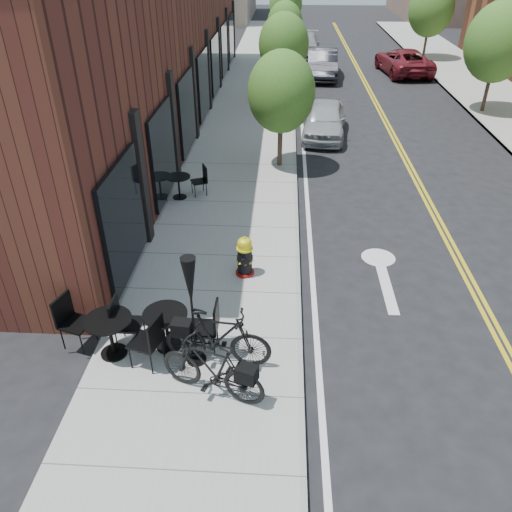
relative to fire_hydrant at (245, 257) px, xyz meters
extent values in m
plane|color=black|center=(1.30, -2.22, -0.59)|extent=(120.00, 120.00, 0.00)
cube|color=#9E9B93|center=(-0.70, 7.78, -0.53)|extent=(4.00, 70.00, 0.12)
cube|color=#4C1F18|center=(-5.20, 11.78, 2.91)|extent=(5.00, 28.00, 7.00)
cylinder|color=#382B1E|center=(0.70, 6.78, 0.33)|extent=(0.16, 0.16, 1.61)
ellipsoid|color=#2B5E1D|center=(0.70, 6.78, 2.02)|extent=(2.20, 2.20, 2.64)
cylinder|color=#382B1E|center=(0.70, 14.78, 0.37)|extent=(0.16, 0.16, 1.68)
ellipsoid|color=#2B5E1D|center=(0.70, 14.78, 2.13)|extent=(2.30, 2.30, 2.76)
cylinder|color=#382B1E|center=(0.70, 22.78, 0.31)|extent=(0.16, 0.16, 1.57)
ellipsoid|color=#2B5E1D|center=(0.70, 22.78, 1.94)|extent=(2.10, 2.10, 2.52)
cylinder|color=#382B1E|center=(0.70, 30.78, 0.38)|extent=(0.16, 0.16, 1.71)
ellipsoid|color=#2B5E1D|center=(0.70, 30.78, 2.20)|extent=(2.40, 2.40, 2.88)
cylinder|color=#382B1E|center=(9.90, 13.78, 0.44)|extent=(0.16, 0.16, 1.82)
ellipsoid|color=#2B5E1D|center=(9.90, 13.78, 2.47)|extent=(2.80, 2.80, 3.36)
cylinder|color=#382B1E|center=(9.90, 25.78, 0.44)|extent=(0.16, 0.16, 1.82)
ellipsoid|color=#2B5E1D|center=(9.90, 25.78, 2.47)|extent=(2.80, 2.80, 3.36)
cylinder|color=maroon|center=(0.00, 0.00, -0.44)|extent=(0.49, 0.49, 0.07)
cylinder|color=black|center=(0.00, 0.00, -0.12)|extent=(0.38, 0.38, 0.65)
cylinder|color=yellow|center=(0.00, 0.00, 0.22)|extent=(0.43, 0.43, 0.04)
cylinder|color=yellow|center=(0.00, 0.00, 0.31)|extent=(0.36, 0.36, 0.15)
ellipsoid|color=yellow|center=(0.00, 0.00, 0.40)|extent=(0.35, 0.35, 0.19)
cylinder|color=yellow|center=(0.00, 0.00, 0.50)|extent=(0.06, 0.06, 0.07)
imported|color=black|center=(-0.28, -3.69, 0.11)|extent=(2.01, 1.16, 1.16)
imported|color=black|center=(-0.27, -2.94, 0.12)|extent=(2.03, 0.76, 1.19)
cylinder|color=black|center=(-2.30, -2.82, -0.46)|extent=(0.63, 0.63, 0.03)
cylinder|color=black|center=(-2.30, -2.82, -0.06)|extent=(0.09, 0.09, 0.80)
cylinder|color=black|center=(-2.30, -2.82, 0.35)|extent=(1.09, 1.09, 0.03)
cylinder|color=black|center=(-1.30, -2.56, -0.46)|extent=(0.49, 0.49, 0.03)
cylinder|color=black|center=(-1.30, -2.56, -0.08)|extent=(0.07, 0.07, 0.78)
cylinder|color=black|center=(-1.30, -2.56, 0.32)|extent=(0.85, 0.85, 0.03)
cylinder|color=black|center=(-2.30, 3.98, -0.46)|extent=(0.55, 0.55, 0.03)
cylinder|color=black|center=(-2.30, 3.98, -0.13)|extent=(0.08, 0.08, 0.67)
cylinder|color=black|center=(-2.30, 3.98, 0.21)|extent=(0.96, 0.96, 0.03)
cylinder|color=black|center=(-0.70, -2.92, -0.45)|extent=(0.37, 0.37, 0.04)
cylinder|color=black|center=(-0.70, -2.92, 0.66)|extent=(0.04, 0.04, 2.21)
cone|color=black|center=(-0.70, -2.92, 1.32)|extent=(0.27, 0.27, 0.98)
imported|color=#AAADB2|center=(2.46, 10.22, 0.09)|extent=(2.07, 4.18, 1.37)
imported|color=black|center=(2.90, 20.40, 0.18)|extent=(1.82, 4.79, 1.56)
imported|color=#9F9EA3|center=(2.10, 26.86, 0.09)|extent=(2.31, 4.88, 1.37)
imported|color=maroon|center=(7.73, 21.58, 0.12)|extent=(2.98, 5.40, 1.43)
camera|label=1|loc=(0.80, -9.69, 6.22)|focal=35.00mm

